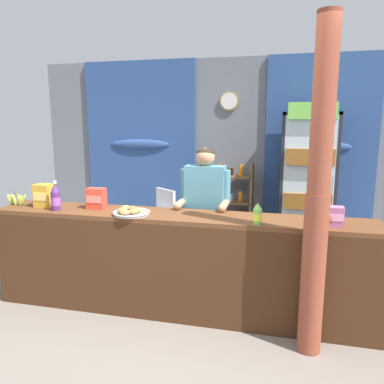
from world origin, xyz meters
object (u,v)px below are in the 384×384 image
at_px(timber_post, 318,201).
at_px(plastic_lawn_chair, 158,216).
at_px(stall_counter, 174,257).
at_px(snack_box_choco_powder, 44,195).
at_px(snack_box_wafer, 333,216).
at_px(drink_fridge, 307,175).
at_px(soda_bottle_grape_soda, 56,198).
at_px(snack_box_crackers, 96,198).
at_px(banana_bunch, 17,200).
at_px(bottle_shelf_rack, 236,204).
at_px(pastry_tray, 131,212).
at_px(soda_bottle_lime_soda, 257,214).
at_px(shopkeeper, 205,203).

bearing_deg(timber_post, plastic_lawn_chair, 133.81).
relative_size(stall_counter, snack_box_choco_powder, 15.59).
relative_size(timber_post, snack_box_wafer, 15.53).
relative_size(drink_fridge, soda_bottle_grape_soda, 7.07).
height_order(stall_counter, plastic_lawn_chair, stall_counter).
bearing_deg(snack_box_crackers, banana_bunch, -176.75).
height_order(drink_fridge, snack_box_choco_powder, drink_fridge).
height_order(bottle_shelf_rack, snack_box_crackers, bottle_shelf_rack).
bearing_deg(soda_bottle_grape_soda, snack_box_crackers, 24.08).
bearing_deg(pastry_tray, stall_counter, 0.22).
bearing_deg(snack_box_wafer, bottle_shelf_rack, 116.33).
xyz_separation_m(plastic_lawn_chair, snack_box_wafer, (2.07, -1.72, 0.54)).
bearing_deg(snack_box_wafer, timber_post, -118.76).
distance_m(soda_bottle_grape_soda, soda_bottle_lime_soda, 1.91).
relative_size(stall_counter, plastic_lawn_chair, 4.12).
distance_m(snack_box_choco_powder, banana_bunch, 0.33).
bearing_deg(drink_fridge, soda_bottle_lime_soda, -104.47).
distance_m(snack_box_wafer, snack_box_choco_powder, 2.71).
height_order(stall_counter, banana_bunch, banana_bunch).
bearing_deg(pastry_tray, shopkeeper, 43.18).
height_order(soda_bottle_grape_soda, pastry_tray, soda_bottle_grape_soda).
xyz_separation_m(timber_post, drink_fridge, (0.08, 2.21, -0.11)).
height_order(soda_bottle_lime_soda, pastry_tray, soda_bottle_lime_soda).
relative_size(soda_bottle_grape_soda, pastry_tray, 0.84).
bearing_deg(soda_bottle_lime_soda, bottle_shelf_rack, 101.16).
xyz_separation_m(soda_bottle_grape_soda, snack_box_wafer, (2.51, 0.03, -0.04)).
distance_m(snack_box_wafer, banana_bunch, 3.03).
bearing_deg(stall_counter, soda_bottle_lime_soda, -5.21).
xyz_separation_m(bottle_shelf_rack, soda_bottle_grape_soda, (-1.49, -2.09, 0.44)).
distance_m(drink_fridge, soda_bottle_lime_soda, 2.08).
bearing_deg(soda_bottle_lime_soda, snack_box_choco_powder, 175.25).
relative_size(timber_post, soda_bottle_lime_soda, 12.25).
bearing_deg(stall_counter, snack_box_wafer, 0.88).
bearing_deg(pastry_tray, snack_box_choco_powder, 173.53).
height_order(stall_counter, snack_box_wafer, snack_box_wafer).
relative_size(timber_post, plastic_lawn_chair, 2.94).
xyz_separation_m(bottle_shelf_rack, shopkeeper, (-0.14, -1.54, 0.33)).
distance_m(plastic_lawn_chair, snack_box_crackers, 1.69).
distance_m(timber_post, soda_bottle_grape_soda, 2.37).
bearing_deg(snack_box_wafer, snack_box_choco_powder, 178.15).
relative_size(plastic_lawn_chair, snack_box_choco_powder, 3.78).
bearing_deg(soda_bottle_grape_soda, pastry_tray, 0.29).
bearing_deg(plastic_lawn_chair, pastry_tray, -79.43).
bearing_deg(bottle_shelf_rack, banana_bunch, -135.29).
xyz_separation_m(drink_fridge, soda_bottle_grape_soda, (-2.43, -1.95, -0.03)).
distance_m(stall_counter, soda_bottle_lime_soda, 0.88).
bearing_deg(soda_bottle_lime_soda, pastry_tray, 176.70).
height_order(stall_counter, bottle_shelf_rack, bottle_shelf_rack).
bearing_deg(shopkeeper, snack_box_crackers, -158.39).
bearing_deg(timber_post, soda_bottle_grape_soda, 173.85).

